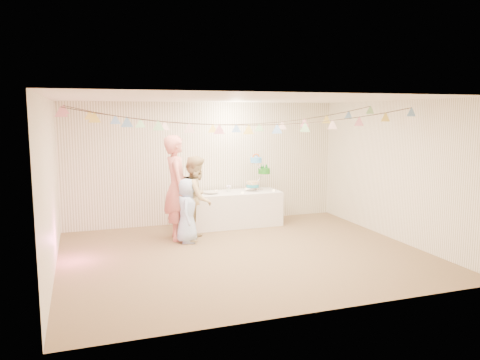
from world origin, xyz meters
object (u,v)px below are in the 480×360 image
object	(u,v)px
person_adult_a	(177,188)
person_adult_b	(197,198)
person_child	(187,211)
cake_stand	(258,172)
table	(234,209)

from	to	relation	value
person_adult_a	person_adult_b	xyz separation A→B (m)	(0.35, -0.16, -0.19)
person_adult_b	person_child	xyz separation A→B (m)	(-0.22, -0.14, -0.20)
cake_stand	person_child	size ratio (longest dim) A/B	0.62
table	cake_stand	size ratio (longest dim) A/B	2.61
person_adult_a	person_child	size ratio (longest dim) A/B	1.65
person_adult_a	person_adult_b	distance (m)	0.43
table	cake_stand	distance (m)	0.94
cake_stand	person_adult_b	size ratio (longest dim) A/B	0.47
cake_stand	person_child	bearing A→B (deg)	-150.74
table	person_adult_a	xyz separation A→B (m)	(-1.36, -0.65, 0.62)
table	person_child	distance (m)	1.58
cake_stand	table	bearing A→B (deg)	-174.81
person_adult_b	cake_stand	bearing A→B (deg)	-35.36
table	person_adult_a	distance (m)	1.63
table	person_adult_a	size ratio (longest dim) A/B	0.98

